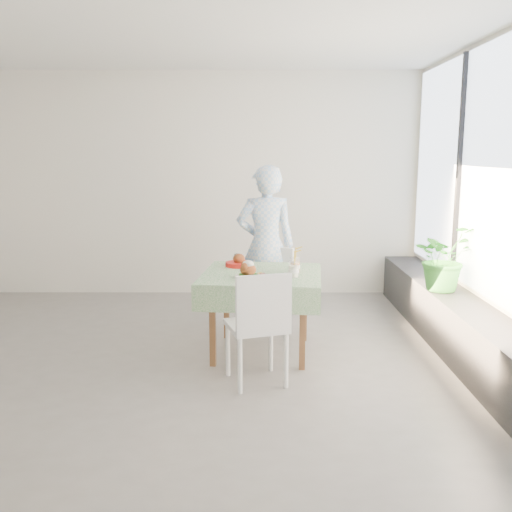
{
  "coord_description": "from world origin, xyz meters",
  "views": [
    {
      "loc": [
        0.98,
        -4.75,
        1.8
      ],
      "look_at": [
        0.96,
        0.28,
        0.89
      ],
      "focal_mm": 40.0,
      "sensor_mm": 36.0,
      "label": 1
    }
  ],
  "objects_px": {
    "chair_far": "(269,303)",
    "potted_plant": "(444,258)",
    "chair_near": "(257,349)",
    "main_dish": "(250,272)",
    "juice_cup_orange": "(295,266)",
    "cafe_table": "(262,303)",
    "diner": "(266,246)"
  },
  "relations": [
    {
      "from": "cafe_table",
      "to": "diner",
      "type": "distance_m",
      "value": 0.99
    },
    {
      "from": "cafe_table",
      "to": "main_dish",
      "type": "xyz_separation_m",
      "value": [
        -0.1,
        -0.2,
        0.33
      ]
    },
    {
      "from": "chair_near",
      "to": "main_dish",
      "type": "bearing_deg",
      "value": 96.73
    },
    {
      "from": "chair_far",
      "to": "diner",
      "type": "relative_size",
      "value": 0.49
    },
    {
      "from": "chair_near",
      "to": "juice_cup_orange",
      "type": "height_order",
      "value": "juice_cup_orange"
    },
    {
      "from": "cafe_table",
      "to": "potted_plant",
      "type": "xyz_separation_m",
      "value": [
        1.73,
        0.35,
        0.36
      ]
    },
    {
      "from": "chair_far",
      "to": "main_dish",
      "type": "bearing_deg",
      "value": -100.91
    },
    {
      "from": "cafe_table",
      "to": "main_dish",
      "type": "height_order",
      "value": "main_dish"
    },
    {
      "from": "chair_near",
      "to": "potted_plant",
      "type": "distance_m",
      "value": 2.13
    },
    {
      "from": "diner",
      "to": "chair_near",
      "type": "bearing_deg",
      "value": 81.24
    },
    {
      "from": "cafe_table",
      "to": "potted_plant",
      "type": "distance_m",
      "value": 1.81
    },
    {
      "from": "chair_far",
      "to": "juice_cup_orange",
      "type": "relative_size",
      "value": 3.05
    },
    {
      "from": "chair_near",
      "to": "cafe_table",
      "type": "bearing_deg",
      "value": 86.58
    },
    {
      "from": "main_dish",
      "to": "juice_cup_orange",
      "type": "bearing_deg",
      "value": 28.37
    },
    {
      "from": "chair_near",
      "to": "diner",
      "type": "distance_m",
      "value": 1.71
    },
    {
      "from": "chair_far",
      "to": "diner",
      "type": "distance_m",
      "value": 0.6
    },
    {
      "from": "cafe_table",
      "to": "chair_near",
      "type": "height_order",
      "value": "chair_near"
    },
    {
      "from": "cafe_table",
      "to": "juice_cup_orange",
      "type": "xyz_separation_m",
      "value": [
        0.3,
        0.02,
        0.34
      ]
    },
    {
      "from": "juice_cup_orange",
      "to": "potted_plant",
      "type": "bearing_deg",
      "value": 13.06
    },
    {
      "from": "main_dish",
      "to": "potted_plant",
      "type": "distance_m",
      "value": 1.92
    },
    {
      "from": "cafe_table",
      "to": "chair_near",
      "type": "xyz_separation_m",
      "value": [
        -0.04,
        -0.7,
        -0.18
      ]
    },
    {
      "from": "chair_far",
      "to": "cafe_table",
      "type": "bearing_deg",
      "value": -96.37
    },
    {
      "from": "chair_far",
      "to": "diner",
      "type": "height_order",
      "value": "diner"
    },
    {
      "from": "juice_cup_orange",
      "to": "potted_plant",
      "type": "height_order",
      "value": "potted_plant"
    },
    {
      "from": "chair_far",
      "to": "potted_plant",
      "type": "bearing_deg",
      "value": -14.3
    },
    {
      "from": "chair_near",
      "to": "main_dish",
      "type": "xyz_separation_m",
      "value": [
        -0.06,
        0.5,
        0.51
      ]
    },
    {
      "from": "chair_near",
      "to": "potted_plant",
      "type": "xyz_separation_m",
      "value": [
        1.78,
        1.05,
        0.54
      ]
    },
    {
      "from": "diner",
      "to": "potted_plant",
      "type": "distance_m",
      "value": 1.78
    },
    {
      "from": "cafe_table",
      "to": "potted_plant",
      "type": "bearing_deg",
      "value": 11.45
    },
    {
      "from": "diner",
      "to": "juice_cup_orange",
      "type": "bearing_deg",
      "value": 100.0
    },
    {
      "from": "chair_far",
      "to": "potted_plant",
      "type": "xyz_separation_m",
      "value": [
        1.65,
        -0.42,
        0.56
      ]
    },
    {
      "from": "chair_far",
      "to": "diner",
      "type": "xyz_separation_m",
      "value": [
        -0.04,
        0.14,
        0.59
      ]
    }
  ]
}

